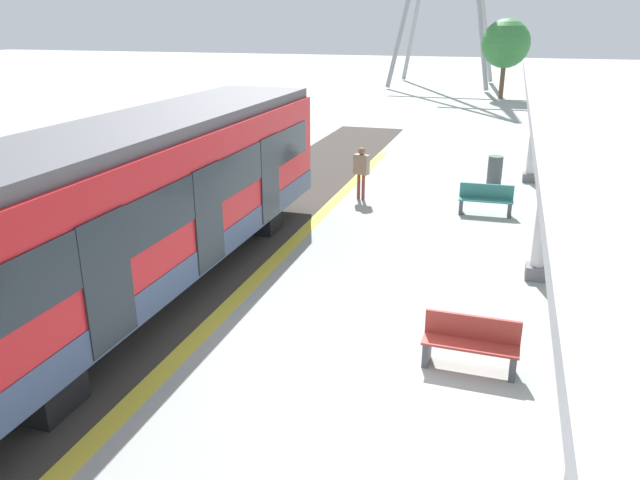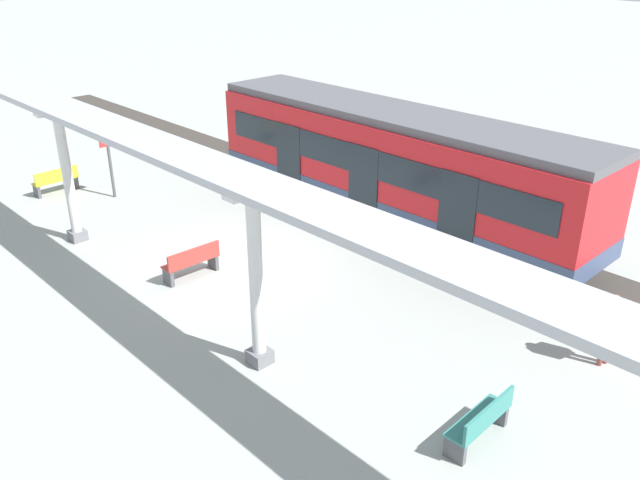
{
  "view_description": "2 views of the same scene",
  "coord_description": "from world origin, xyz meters",
  "views": [
    {
      "loc": [
        1.83,
        -8.89,
        5.27
      ],
      "look_at": [
        -1.22,
        1.14,
        1.48
      ],
      "focal_mm": 34.38,
      "sensor_mm": 36.0,
      "label": 1
    },
    {
      "loc": [
        9.53,
        12.93,
        7.95
      ],
      "look_at": [
        0.25,
        3.3,
        1.71
      ],
      "focal_mm": 36.46,
      "sensor_mm": 36.0,
      "label": 2
    }
  ],
  "objects": [
    {
      "name": "ground_plane",
      "position": [
        0.0,
        0.0,
        0.0
      ],
      "size": [
        176.0,
        176.0,
        0.0
      ],
      "primitive_type": "plane",
      "color": "#99A099"
    },
    {
      "name": "train_near_carriage",
      "position": [
        -4.78,
        1.21,
        1.83
      ],
      "size": [
        2.65,
        12.87,
        3.48
      ],
      "color": "red",
      "rests_on": "ground"
    },
    {
      "name": "bench_far_end",
      "position": [
        1.46,
        8.55,
        0.44
      ],
      "size": [
        1.51,
        0.48,
        0.86
      ],
      "color": "#317B74",
      "rests_on": "ground"
    },
    {
      "name": "canopy_pillar_fourth",
      "position": [
        2.74,
        12.87,
        1.94
      ],
      "size": [
        1.1,
        0.44,
        3.83
      ],
      "color": "slate",
      "rests_on": "ground"
    },
    {
      "name": "canopy_pillar_second",
      "position": [
        2.74,
        -4.22,
        1.94
      ],
      "size": [
        1.1,
        0.44,
        3.83
      ],
      "color": "slate",
      "rests_on": "ground"
    },
    {
      "name": "bench_mid_platform",
      "position": [
        1.62,
        0.01,
        0.44
      ],
      "size": [
        1.51,
        0.48,
        0.86
      ],
      "color": "#A0332C",
      "rests_on": "ground"
    },
    {
      "name": "tactile_edge_strip",
      "position": [
        -3.01,
        0.0,
        0.0
      ],
      "size": [
        0.35,
        32.43,
        0.01
      ],
      "primitive_type": "cube",
      "color": "gold",
      "rests_on": "ground"
    },
    {
      "name": "trackbed",
      "position": [
        -4.79,
        0.0,
        0.0
      ],
      "size": [
        3.2,
        44.43,
        0.01
      ],
      "primitive_type": "cube",
      "color": "#38332D",
      "rests_on": "ground"
    },
    {
      "name": "tree_left_background",
      "position": [
        1.19,
        37.06,
        3.69
      ],
      "size": [
        3.29,
        3.29,
        5.35
      ],
      "color": "brown",
      "rests_on": "ground"
    },
    {
      "name": "canopy_pillar_third",
      "position": [
        2.74,
        4.1,
        1.94
      ],
      "size": [
        1.1,
        0.44,
        3.83
      ],
      "color": "slate",
      "rests_on": "ground"
    },
    {
      "name": "passenger_waiting_near_edge",
      "position": [
        -2.3,
        9.02,
        1.02
      ],
      "size": [
        0.51,
        0.33,
        1.62
      ],
      "color": "brown",
      "rests_on": "ground"
    },
    {
      "name": "canopy_beam",
      "position": [
        2.74,
        0.09,
        3.91
      ],
      "size": [
        1.2,
        26.35,
        0.16
      ],
      "primitive_type": "cube",
      "color": "#A8AAB2",
      "rests_on": "canopy_pillar_nearest"
    },
    {
      "name": "trash_bin",
      "position": [
        1.59,
        11.96,
        0.5
      ],
      "size": [
        0.48,
        0.48,
        1.0
      ],
      "primitive_type": "cylinder",
      "color": "#485053",
      "rests_on": "ground"
    }
  ]
}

